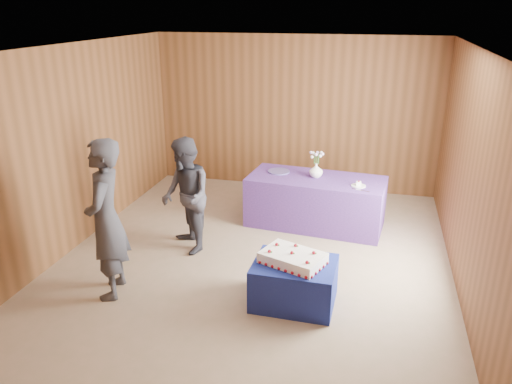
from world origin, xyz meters
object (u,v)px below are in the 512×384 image
(sheet_cake, at_px, (293,258))
(vase, at_px, (316,170))
(cake_table, at_px, (294,283))
(serving_table, at_px, (315,202))
(guest_left, at_px, (106,220))
(guest_right, at_px, (186,196))

(sheet_cake, height_order, vase, vase)
(cake_table, xyz_separation_m, serving_table, (-0.05, 2.19, 0.12))
(sheet_cake, bearing_deg, guest_left, -151.64)
(vase, bearing_deg, guest_right, -140.50)
(vase, bearing_deg, serving_table, -67.02)
(cake_table, relative_size, guest_right, 0.57)
(guest_left, bearing_deg, vase, 125.59)
(sheet_cake, bearing_deg, serving_table, 111.00)
(guest_right, bearing_deg, vase, 92.11)
(sheet_cake, bearing_deg, cake_table, 15.18)
(guest_right, bearing_deg, sheet_cake, 22.10)
(cake_table, bearing_deg, guest_left, -170.84)
(guest_left, bearing_deg, serving_table, 124.88)
(sheet_cake, distance_m, guest_right, 1.87)
(guest_left, relative_size, guest_right, 1.18)
(sheet_cake, xyz_separation_m, vase, (-0.05, 2.23, 0.29))
(cake_table, height_order, sheet_cake, sheet_cake)
(vase, bearing_deg, guest_left, -128.55)
(cake_table, relative_size, serving_table, 0.45)
(serving_table, xyz_separation_m, guest_right, (-1.57, -1.24, 0.41))
(guest_left, xyz_separation_m, guest_right, (0.45, 1.24, -0.14))
(sheet_cake, height_order, guest_left, guest_left)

